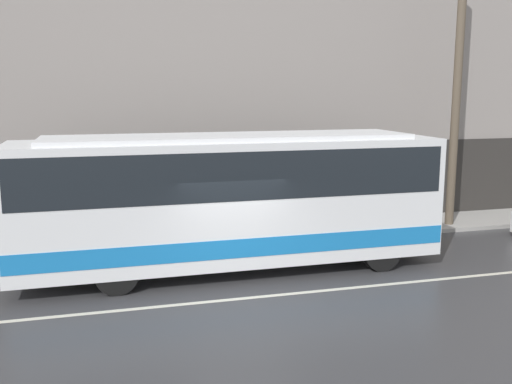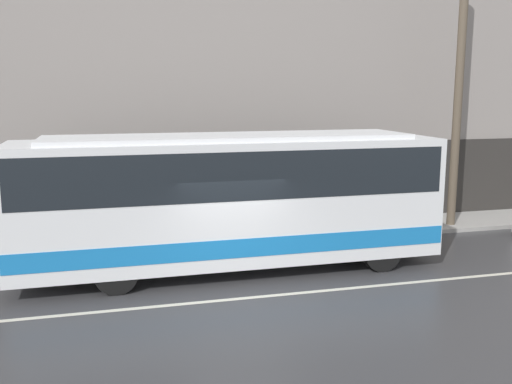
# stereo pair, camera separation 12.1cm
# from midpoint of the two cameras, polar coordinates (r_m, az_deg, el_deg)

# --- Properties ---
(ground_plane) EXTENTS (60.00, 60.00, 0.00)m
(ground_plane) POSITION_cam_midpoint_polar(r_m,az_deg,el_deg) (12.81, -1.60, -10.61)
(ground_plane) COLOR #38383A
(sidewalk) EXTENTS (60.00, 2.29, 0.13)m
(sidewalk) POSITION_cam_midpoint_polar(r_m,az_deg,el_deg) (17.60, -5.58, -4.64)
(sidewalk) COLOR #A09E99
(sidewalk) RESTS_ON ground_plane
(building_facade) EXTENTS (60.00, 0.35, 11.88)m
(building_facade) POSITION_cam_midpoint_polar(r_m,az_deg,el_deg) (18.33, -6.59, 13.82)
(building_facade) COLOR gray
(building_facade) RESTS_ON ground_plane
(lane_stripe) EXTENTS (54.00, 0.14, 0.01)m
(lane_stripe) POSITION_cam_midpoint_polar(r_m,az_deg,el_deg) (12.81, -1.60, -10.59)
(lane_stripe) COLOR beige
(lane_stripe) RESTS_ON ground_plane
(transit_bus) EXTENTS (10.57, 2.49, 3.46)m
(transit_bus) POSITION_cam_midpoint_polar(r_m,az_deg,el_deg) (14.30, -2.77, -0.30)
(transit_bus) COLOR white
(transit_bus) RESTS_ON ground_plane
(utility_pole_near) EXTENTS (0.27, 0.27, 8.90)m
(utility_pole_near) POSITION_cam_midpoint_polar(r_m,az_deg,el_deg) (19.68, 19.28, 9.69)
(utility_pole_near) COLOR brown
(utility_pole_near) RESTS_ON sidewalk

